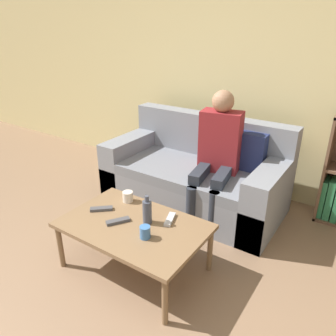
# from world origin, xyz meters

# --- Properties ---
(wall_back) EXTENTS (12.00, 0.06, 2.60)m
(wall_back) POSITION_xyz_m (0.00, 2.86, 1.30)
(wall_back) COLOR beige
(wall_back) RESTS_ON ground_plane
(couch) EXTENTS (1.73, 0.86, 0.86)m
(couch) POSITION_xyz_m (-0.12, 2.23, 0.29)
(couch) COLOR gray
(couch) RESTS_ON ground_plane
(coffee_table) EXTENTS (1.03, 0.67, 0.39)m
(coffee_table) POSITION_xyz_m (-0.01, 1.12, 0.36)
(coffee_table) COLOR brown
(coffee_table) RESTS_ON ground_plane
(person_adult) EXTENTS (0.42, 0.65, 1.18)m
(person_adult) POSITION_xyz_m (0.14, 2.15, 0.68)
(person_adult) COLOR #282D38
(person_adult) RESTS_ON ground_plane
(cup_near) EXTENTS (0.07, 0.07, 0.09)m
(cup_near) POSITION_xyz_m (0.16, 1.04, 0.43)
(cup_near) COLOR #3D70B2
(cup_near) RESTS_ON coffee_table
(cup_far) EXTENTS (0.08, 0.08, 0.09)m
(cup_far) POSITION_xyz_m (-0.25, 1.35, 0.43)
(cup_far) COLOR silver
(cup_far) RESTS_ON coffee_table
(tv_remote_0) EXTENTS (0.10, 0.18, 0.02)m
(tv_remote_0) POSITION_xyz_m (0.19, 1.30, 0.40)
(tv_remote_0) COLOR #B7B7BC
(tv_remote_0) RESTS_ON coffee_table
(tv_remote_1) EXTENTS (0.13, 0.17, 0.02)m
(tv_remote_1) POSITION_xyz_m (-0.11, 1.07, 0.40)
(tv_remote_1) COLOR #47474C
(tv_remote_1) RESTS_ON coffee_table
(tv_remote_2) EXTENTS (0.16, 0.15, 0.02)m
(tv_remote_2) POSITION_xyz_m (-0.33, 1.13, 0.40)
(tv_remote_2) COLOR #47474C
(tv_remote_2) RESTS_ON coffee_table
(bottle) EXTENTS (0.07, 0.07, 0.22)m
(bottle) POSITION_xyz_m (0.07, 1.19, 0.48)
(bottle) COLOR #424756
(bottle) RESTS_ON coffee_table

